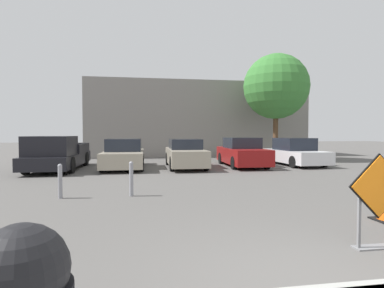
{
  "coord_description": "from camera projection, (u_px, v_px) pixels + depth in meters",
  "views": [
    {
      "loc": [
        -1.84,
        -2.73,
        1.72
      ],
      "look_at": [
        0.77,
        13.88,
        1.12
      ],
      "focal_mm": 28.0,
      "sensor_mm": 36.0,
      "label": 1
    }
  ],
  "objects": [
    {
      "name": "ground_plane",
      "position": [
        188.0,
        173.0,
        12.91
      ],
      "size": [
        96.0,
        96.0,
        0.0
      ],
      "primitive_type": "plane",
      "color": "#565451"
    },
    {
      "name": "road_closed_sign",
      "position": [
        378.0,
        196.0,
        4.42
      ],
      "size": [
        0.97,
        0.2,
        1.43
      ],
      "color": "black",
      "rests_on": "ground_plane"
    },
    {
      "name": "pickup_truck",
      "position": [
        57.0,
        155.0,
        13.92
      ],
      "size": [
        2.06,
        5.28,
        1.6
      ],
      "rotation": [
        0.0,
        0.0,
        3.14
      ],
      "color": "black",
      "rests_on": "ground_plane"
    },
    {
      "name": "parked_car_nearest",
      "position": [
        124.0,
        155.0,
        14.84
      ],
      "size": [
        1.94,
        4.57,
        1.45
      ],
      "rotation": [
        0.0,
        0.0,
        3.14
      ],
      "color": "#A39984",
      "rests_on": "ground_plane"
    },
    {
      "name": "parked_car_second",
      "position": [
        185.0,
        154.0,
        15.1
      ],
      "size": [
        1.8,
        4.52,
        1.44
      ],
      "rotation": [
        0.0,
        0.0,
        3.13
      ],
      "color": "#A39984",
      "rests_on": "ground_plane"
    },
    {
      "name": "parked_car_third",
      "position": [
        242.0,
        153.0,
        15.72
      ],
      "size": [
        1.9,
        4.43,
        1.5
      ],
      "rotation": [
        0.0,
        0.0,
        3.12
      ],
      "color": "maroon",
      "rests_on": "ground_plane"
    },
    {
      "name": "parked_car_fourth",
      "position": [
        295.0,
        153.0,
        16.31
      ],
      "size": [
        2.08,
        4.23,
        1.47
      ],
      "rotation": [
        0.0,
        0.0,
        3.2
      ],
      "color": "silver",
      "rests_on": "ground_plane"
    },
    {
      "name": "bollard_nearest",
      "position": [
        131.0,
        178.0,
        8.18
      ],
      "size": [
        0.12,
        0.12,
        0.96
      ],
      "color": "gray",
      "rests_on": "ground_plane"
    },
    {
      "name": "bollard_second",
      "position": [
        60.0,
        180.0,
        7.89
      ],
      "size": [
        0.12,
        0.12,
        0.92
      ],
      "color": "gray",
      "rests_on": "ground_plane"
    },
    {
      "name": "building_facade_backdrop",
      "position": [
        196.0,
        120.0,
        23.79
      ],
      "size": [
        16.36,
        5.0,
        5.55
      ],
      "color": "gray",
      "rests_on": "ground_plane"
    },
    {
      "name": "street_tree_behind_lot",
      "position": [
        276.0,
        87.0,
        19.14
      ],
      "size": [
        4.14,
        4.14,
        6.79
      ],
      "color": "#513823",
      "rests_on": "ground_plane"
    }
  ]
}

